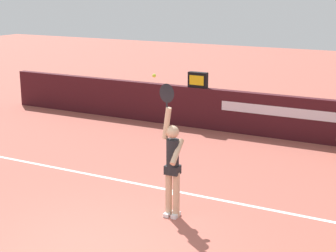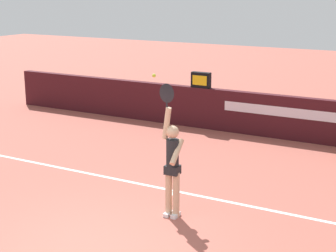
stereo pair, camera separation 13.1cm
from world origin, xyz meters
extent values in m
plane|color=#A55346|center=(0.00, 0.00, 0.00)|extent=(60.00, 60.00, 0.00)
cube|color=white|center=(0.00, 2.91, 0.00)|extent=(11.43, 0.09, 0.00)
cube|color=white|center=(0.00, 2.76, 0.00)|extent=(0.09, 0.30, 0.00)
cube|color=#3E1218|center=(0.00, 7.84, 0.60)|extent=(17.28, 0.23, 1.20)
cube|color=silver|center=(0.94, 7.72, 0.78)|extent=(3.88, 0.01, 0.27)
cube|color=black|center=(-1.82, 7.84, 1.43)|extent=(0.58, 0.18, 0.45)
cube|color=yellow|center=(-1.82, 7.74, 1.43)|extent=(0.45, 0.01, 0.28)
cylinder|color=tan|center=(0.59, 1.82, 0.43)|extent=(0.12, 0.12, 0.85)
cylinder|color=tan|center=(0.44, 1.81, 0.43)|extent=(0.12, 0.12, 0.85)
cube|color=white|center=(0.59, 1.80, 0.04)|extent=(0.11, 0.24, 0.07)
cube|color=white|center=(0.44, 1.79, 0.04)|extent=(0.11, 0.24, 0.07)
cylinder|color=black|center=(0.51, 1.81, 1.15)|extent=(0.23, 0.23, 0.60)
cube|color=black|center=(0.51, 1.81, 0.89)|extent=(0.27, 0.22, 0.16)
sphere|color=tan|center=(0.51, 1.81, 1.59)|extent=(0.23, 0.23, 0.23)
cylinder|color=tan|center=(0.40, 1.81, 1.74)|extent=(0.18, 0.11, 0.58)
cylinder|color=tan|center=(0.63, 1.76, 1.25)|extent=(0.12, 0.45, 0.41)
ellipsoid|color=black|center=(0.40, 1.81, 2.27)|extent=(0.30, 0.04, 0.35)
cylinder|color=black|center=(0.40, 1.81, 2.08)|extent=(0.03, 0.03, 0.18)
sphere|color=#CCE335|center=(0.28, 1.58, 2.60)|extent=(0.06, 0.06, 0.06)
camera|label=1|loc=(4.72, -6.22, 4.05)|focal=57.34mm
camera|label=2|loc=(4.84, -6.16, 4.05)|focal=57.34mm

